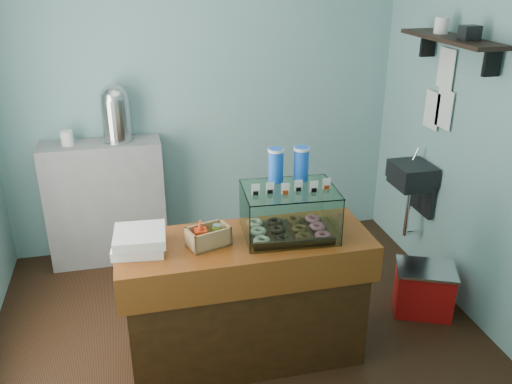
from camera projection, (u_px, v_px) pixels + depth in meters
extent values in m
plane|color=black|center=(239.00, 332.00, 3.96)|extent=(3.50, 3.50, 0.00)
cube|color=#78B0B0|center=(202.00, 97.00, 4.75)|extent=(3.50, 0.04, 2.80)
cube|color=#78B0B0|center=(313.00, 275.00, 2.07)|extent=(3.50, 0.04, 2.80)
cube|color=#78B0B0|center=(481.00, 132.00, 3.78)|extent=(0.04, 3.00, 2.80)
cube|color=black|center=(412.00, 173.00, 4.43)|extent=(0.30, 0.35, 0.15)
cube|color=black|center=(424.00, 194.00, 4.54)|extent=(0.04, 0.30, 0.35)
cylinder|color=silver|center=(416.00, 154.00, 4.49)|extent=(0.02, 0.02, 0.12)
cylinder|color=silver|center=(407.00, 211.00, 4.57)|extent=(0.04, 0.04, 0.45)
cube|color=black|center=(451.00, 39.00, 3.78)|extent=(0.25, 1.00, 0.03)
cube|color=black|center=(492.00, 62.00, 3.48)|extent=(0.12, 0.03, 0.18)
cube|color=black|center=(428.00, 45.00, 4.19)|extent=(0.12, 0.03, 0.18)
cube|color=white|center=(444.00, 109.00, 4.16)|extent=(0.01, 0.21, 0.30)
cube|color=white|center=(432.00, 110.00, 4.33)|extent=(0.01, 0.21, 0.30)
cube|color=white|center=(446.00, 69.00, 4.08)|extent=(0.01, 0.21, 0.30)
cube|color=#42220C|center=(245.00, 303.00, 3.57)|extent=(1.50, 0.56, 0.84)
cube|color=#54230B|center=(245.00, 243.00, 3.40)|extent=(1.60, 0.60, 0.06)
cube|color=#54230B|center=(255.00, 284.00, 3.19)|extent=(1.60, 0.04, 0.18)
cube|color=gray|center=(107.00, 203.00, 4.73)|extent=(1.00, 0.32, 1.10)
cube|color=black|center=(289.00, 233.00, 3.44)|extent=(0.53, 0.39, 0.02)
torus|color=beige|center=(262.00, 241.00, 3.29)|extent=(0.10, 0.10, 0.03)
torus|color=black|center=(283.00, 239.00, 3.31)|extent=(0.10, 0.10, 0.03)
torus|color=brown|center=(303.00, 237.00, 3.33)|extent=(0.10, 0.10, 0.03)
torus|color=#E36A84|center=(324.00, 236.00, 3.35)|extent=(0.10, 0.10, 0.03)
torus|color=beige|center=(259.00, 232.00, 3.40)|extent=(0.10, 0.10, 0.03)
torus|color=black|center=(279.00, 230.00, 3.42)|extent=(0.10, 0.10, 0.03)
torus|color=brown|center=(299.00, 228.00, 3.44)|extent=(0.10, 0.10, 0.03)
torus|color=#E36A84|center=(318.00, 227.00, 3.46)|extent=(0.10, 0.10, 0.03)
torus|color=beige|center=(255.00, 223.00, 3.51)|extent=(0.10, 0.10, 0.03)
torus|color=black|center=(275.00, 222.00, 3.53)|extent=(0.10, 0.10, 0.03)
torus|color=brown|center=(294.00, 220.00, 3.55)|extent=(0.10, 0.10, 0.03)
torus|color=#E36A84|center=(313.00, 219.00, 3.57)|extent=(0.10, 0.10, 0.03)
cube|color=white|center=(297.00, 227.00, 3.20)|extent=(0.56, 0.04, 0.31)
cube|color=white|center=(282.00, 199.00, 3.57)|extent=(0.56, 0.04, 0.31)
cube|color=white|center=(245.00, 216.00, 3.34)|extent=(0.03, 0.41, 0.31)
cube|color=white|center=(333.00, 209.00, 3.43)|extent=(0.03, 0.41, 0.31)
cube|color=white|center=(290.00, 189.00, 3.32)|extent=(0.60, 0.46, 0.01)
cube|color=white|center=(256.00, 189.00, 3.23)|extent=(0.05, 0.01, 0.07)
cube|color=black|center=(256.00, 193.00, 3.24)|extent=(0.03, 0.02, 0.02)
cube|color=white|center=(270.00, 188.00, 3.24)|extent=(0.05, 0.01, 0.07)
cube|color=black|center=(270.00, 192.00, 3.25)|extent=(0.03, 0.02, 0.02)
cube|color=white|center=(285.00, 187.00, 3.25)|extent=(0.05, 0.01, 0.07)
cube|color=#A92B0D|center=(285.00, 191.00, 3.26)|extent=(0.03, 0.02, 0.02)
cube|color=white|center=(299.00, 186.00, 3.27)|extent=(0.05, 0.01, 0.07)
cube|color=black|center=(299.00, 190.00, 3.28)|extent=(0.03, 0.02, 0.02)
cube|color=white|center=(313.00, 185.00, 3.28)|extent=(0.05, 0.01, 0.07)
cube|color=black|center=(313.00, 189.00, 3.29)|extent=(0.03, 0.02, 0.02)
cube|color=white|center=(327.00, 184.00, 3.30)|extent=(0.05, 0.01, 0.07)
cube|color=#A92B0D|center=(327.00, 188.00, 3.30)|extent=(0.03, 0.02, 0.02)
cylinder|color=blue|center=(276.00, 165.00, 3.39)|extent=(0.09, 0.09, 0.22)
cylinder|color=white|center=(276.00, 150.00, 3.35)|extent=(0.10, 0.10, 0.02)
cylinder|color=blue|center=(301.00, 164.00, 3.41)|extent=(0.09, 0.09, 0.22)
cylinder|color=white|center=(302.00, 149.00, 3.38)|extent=(0.10, 0.10, 0.02)
cube|color=tan|center=(209.00, 244.00, 3.31)|extent=(0.28, 0.22, 0.01)
cube|color=tan|center=(213.00, 241.00, 3.24)|extent=(0.24, 0.09, 0.12)
cube|color=tan|center=(204.00, 232.00, 3.34)|extent=(0.24, 0.09, 0.12)
cube|color=tan|center=(191.00, 241.00, 3.24)|extent=(0.06, 0.15, 0.12)
cube|color=tan|center=(226.00, 232.00, 3.35)|extent=(0.06, 0.15, 0.12)
imported|color=red|center=(201.00, 233.00, 3.25)|extent=(0.09, 0.09, 0.16)
cylinder|color=#519428|center=(217.00, 234.00, 3.32)|extent=(0.06, 0.06, 0.10)
cylinder|color=silver|center=(217.00, 226.00, 3.30)|extent=(0.05, 0.05, 0.01)
cube|color=white|center=(139.00, 244.00, 3.26)|extent=(0.34, 0.34, 0.06)
cube|color=white|center=(140.00, 236.00, 3.23)|extent=(0.32, 0.32, 0.06)
cylinder|color=silver|center=(118.00, 140.00, 4.56)|extent=(0.26, 0.26, 0.01)
cylinder|color=silver|center=(116.00, 119.00, 4.49)|extent=(0.23, 0.23, 0.35)
sphere|color=silver|center=(114.00, 98.00, 4.42)|extent=(0.23, 0.23, 0.23)
cube|color=red|center=(424.00, 291.00, 4.14)|extent=(0.50, 0.45, 0.36)
cube|color=silver|center=(427.00, 269.00, 4.06)|extent=(0.53, 0.48, 0.02)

